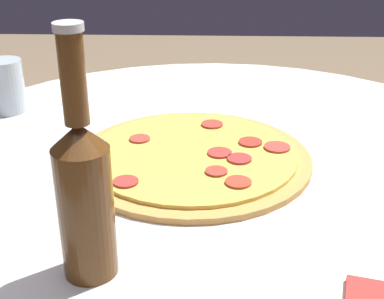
{
  "coord_description": "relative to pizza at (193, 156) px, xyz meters",
  "views": [
    {
      "loc": [
        0.02,
        0.79,
        1.11
      ],
      "look_at": [
        0.04,
        0.02,
        0.75
      ],
      "focal_mm": 50.0,
      "sensor_mm": 36.0,
      "label": 1
    }
  ],
  "objects": [
    {
      "name": "drinking_glass",
      "position": [
        0.37,
        -0.21,
        0.04
      ],
      "size": [
        0.07,
        0.07,
        0.1
      ],
      "color": "#ADBCC6",
      "rests_on": "table"
    },
    {
      "name": "table",
      "position": [
        -0.04,
        -0.02,
        -0.19
      ],
      "size": [
        1.09,
        1.09,
        0.73
      ],
      "color": "silver",
      "rests_on": "ground_plane"
    },
    {
      "name": "pizza",
      "position": [
        0.0,
        0.0,
        0.0
      ],
      "size": [
        0.38,
        0.38,
        0.02
      ],
      "color": "#C68E47",
      "rests_on": "table"
    },
    {
      "name": "beer_bottle",
      "position": [
        0.1,
        0.28,
        0.09
      ],
      "size": [
        0.06,
        0.06,
        0.28
      ],
      "color": "#563314",
      "rests_on": "table"
    }
  ]
}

